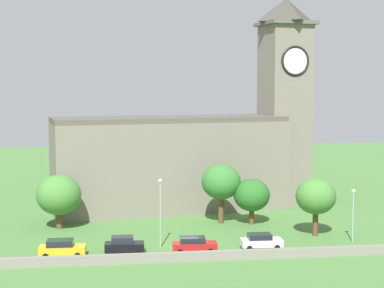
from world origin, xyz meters
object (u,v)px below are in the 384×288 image
object	(u,v)px
car_white	(261,241)
tree_riverside_east	(221,182)
car_yellow	(62,248)
streetlamp_central	(353,206)
tree_churchyard	(252,195)
car_black	(124,245)
tree_riverside_west	(59,195)
streetlamp_west_mid	(160,202)
car_red	(194,244)
tree_by_tower	(316,197)
church	(196,149)

from	to	relation	value
car_white	tree_riverside_east	xyz separation A→B (m)	(-2.06, 12.85, 4.42)
car_yellow	streetlamp_central	bearing A→B (deg)	3.50
car_white	tree_churchyard	bearing A→B (deg)	81.97
car_black	tree_riverside_east	world-z (taller)	tree_riverside_east
tree_riverside_west	car_white	bearing A→B (deg)	-29.09
tree_riverside_west	car_yellow	bearing A→B (deg)	-84.43
streetlamp_west_mid	tree_riverside_west	size ratio (longest dim) A/B	1.13
tree_churchyard	car_black	bearing A→B (deg)	-143.69
car_red	car_white	size ratio (longest dim) A/B	1.07
streetlamp_central	tree_riverside_west	xyz separation A→B (m)	(-32.94, 10.90, 0.07)
car_red	streetlamp_central	distance (m)	18.47
streetlamp_west_mid	tree_churchyard	bearing A→B (deg)	38.73
car_yellow	tree_churchyard	size ratio (longest dim) A/B	0.82
car_red	tree_riverside_east	distance (m)	15.01
car_yellow	tree_by_tower	distance (m)	29.26
car_yellow	car_red	world-z (taller)	car_yellow
car_yellow	tree_churchyard	xyz separation A→B (m)	(22.56, 12.26, 2.78)
car_black	car_red	size ratio (longest dim) A/B	0.87
church	car_black	world-z (taller)	church
streetlamp_central	tree_churchyard	xyz separation A→B (m)	(-9.13, 10.32, -0.39)
tree_riverside_west	tree_riverside_east	distance (m)	20.13
car_yellow	tree_riverside_west	bearing A→B (deg)	95.57
tree_churchyard	tree_by_tower	world-z (taller)	tree_by_tower
car_yellow	car_black	bearing A→B (deg)	2.89
church	tree_churchyard	xyz separation A→B (m)	(5.48, -11.43, -4.76)
streetlamp_central	tree_riverside_east	xyz separation A→B (m)	(-12.85, 11.43, 1.17)
tree_riverside_east	tree_churchyard	xyz separation A→B (m)	(3.72, -1.10, -1.56)
church	car_black	size ratio (longest dim) A/B	9.31
car_black	car_red	bearing A→B (deg)	-2.41
car_black	tree_riverside_east	xyz separation A→B (m)	(12.54, 13.05, 4.31)
streetlamp_central	car_black	bearing A→B (deg)	-176.34
car_white	car_black	bearing A→B (deg)	-179.22
car_yellow	tree_riverside_west	world-z (taller)	tree_riverside_west
car_black	streetlamp_central	world-z (taller)	streetlamp_central
streetlamp_central	streetlamp_west_mid	bearing A→B (deg)	178.73
car_black	tree_by_tower	world-z (taller)	tree_by_tower
car_white	tree_by_tower	size ratio (longest dim) A/B	0.66
car_yellow	tree_riverside_east	bearing A→B (deg)	35.36
car_white	streetlamp_west_mid	size ratio (longest dim) A/B	0.59
church	tree_churchyard	bearing A→B (deg)	-64.37
tree_churchyard	tree_by_tower	xyz separation A→B (m)	(5.97, -6.92, 0.92)
car_black	streetlamp_west_mid	distance (m)	6.02
car_yellow	streetlamp_central	world-z (taller)	streetlamp_central
church	car_yellow	bearing A→B (deg)	-125.78
car_yellow	tree_riverside_west	xyz separation A→B (m)	(-1.25, 12.84, 3.24)
tree_churchyard	tree_riverside_west	bearing A→B (deg)	178.61
tree_churchyard	streetlamp_west_mid	bearing A→B (deg)	-141.27
car_black	tree_riverside_west	distance (m)	14.97
church	tree_churchyard	world-z (taller)	church
car_white	tree_churchyard	size ratio (longest dim) A/B	0.77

